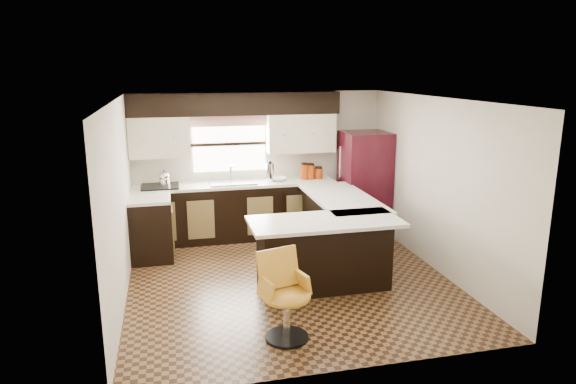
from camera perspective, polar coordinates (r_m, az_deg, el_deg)
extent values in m
plane|color=#49301A|center=(7.02, 0.12, -9.70)|extent=(4.40, 4.40, 0.00)
plane|color=silver|center=(6.46, 0.13, 10.26)|extent=(4.40, 4.40, 0.00)
plane|color=beige|center=(8.75, -3.23, 3.20)|extent=(4.40, 0.00, 4.40)
plane|color=beige|center=(4.62, 6.51, -6.49)|extent=(4.40, 0.00, 4.40)
plane|color=beige|center=(6.49, -18.22, -1.15)|extent=(0.00, 4.40, 4.40)
plane|color=beige|center=(7.40, 16.15, 0.76)|extent=(0.00, 4.40, 4.40)
cube|color=black|center=(8.56, -5.78, -2.23)|extent=(3.30, 0.60, 0.90)
cube|color=black|center=(7.88, -14.93, -4.05)|extent=(0.60, 0.70, 0.90)
cube|color=silver|center=(8.44, -5.85, 0.85)|extent=(3.30, 0.60, 0.04)
cube|color=silver|center=(7.75, -15.15, -0.71)|extent=(0.60, 0.70, 0.04)
cube|color=black|center=(8.39, -5.84, 9.74)|extent=(3.40, 0.35, 0.36)
cube|color=beige|center=(8.36, -14.11, 5.94)|extent=(0.94, 0.35, 0.64)
cube|color=beige|center=(8.64, 1.40, 6.58)|extent=(1.14, 0.35, 0.64)
cube|color=white|center=(8.60, -6.53, 5.32)|extent=(1.20, 0.02, 0.90)
cube|color=#D19B93|center=(8.51, -6.57, 7.88)|extent=(1.30, 0.06, 0.18)
cube|color=#B2B2B7|center=(8.41, -6.18, 1.06)|extent=(0.75, 0.45, 0.03)
cube|color=black|center=(8.48, 1.20, -2.46)|extent=(0.58, 0.03, 0.78)
cube|color=black|center=(8.35, -14.02, 0.61)|extent=(0.58, 0.50, 0.02)
cube|color=black|center=(7.66, 5.60, -4.14)|extent=(0.60, 1.95, 0.90)
cube|color=black|center=(6.63, 4.00, -6.97)|extent=(1.65, 0.60, 0.90)
cube|color=silver|center=(7.55, 6.04, -0.69)|extent=(0.84, 1.95, 0.04)
cube|color=silver|center=(6.39, 4.14, -3.30)|extent=(1.89, 0.84, 0.04)
cube|color=#370913|center=(8.77, 8.46, 0.93)|extent=(0.75, 0.72, 1.75)
cylinder|color=silver|center=(8.50, -2.01, 2.21)|extent=(0.14, 0.14, 0.31)
imported|color=white|center=(8.55, -1.04, 1.45)|extent=(0.26, 0.26, 0.06)
cylinder|color=#92330A|center=(8.66, 1.83, 2.24)|extent=(0.13, 0.13, 0.25)
cylinder|color=#92330A|center=(8.69, 2.52, 2.23)|extent=(0.13, 0.13, 0.24)
cylinder|color=#92330A|center=(8.73, 3.41, 2.07)|extent=(0.14, 0.14, 0.18)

